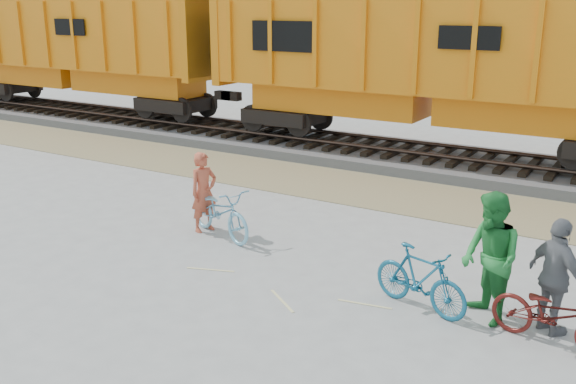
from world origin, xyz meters
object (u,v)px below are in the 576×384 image
Objects in this scene: bicycle_maroon at (555,315)px; person_man at (491,258)px; bicycle_blue at (220,212)px; bicycle_teal at (420,279)px; person_woman at (556,277)px; hopper_car_left at (79,46)px; hopper_car_center at (435,64)px; person_solo at (204,192)px.

bicycle_maroon is 0.90× the size of person_man.
bicycle_teal is (4.73, -1.02, -0.01)m from bicycle_blue.
person_woman is (6.64, -0.72, 0.35)m from bicycle_blue.
bicycle_teal is 1.98m from person_woman.
bicycle_teal is (18.18, -9.29, -2.49)m from hopper_car_left.
bicycle_maroon is at bearing -76.77° from bicycle_teal.
hopper_car_center is at bearing 34.89° from bicycle_teal.
bicycle_maroon is 1.06× the size of person_solo.
hopper_car_center reaches higher than bicycle_blue.
bicycle_maroon is (6.74, -1.12, -0.06)m from bicycle_blue.
bicycle_teal is at bearing -84.27° from person_solo.
bicycle_blue is 1.19× the size of person_solo.
person_solo is at bearing -143.09° from person_man.
hopper_car_center is 8.18× the size of person_solo.
person_solo is at bearing -32.24° from hopper_car_left.
hopper_car_center reaches higher than person_solo.
hopper_car_center is at bearing -22.22° from person_woman.
person_man is (4.18, -9.09, -1.99)m from hopper_car_center.
hopper_car_left is 6.92× the size of person_man.
person_woman is at bearing -76.45° from bicycle_blue.
bicycle_teal is at bearing -123.35° from person_man.
hopper_car_left is 22.12m from person_woman.
bicycle_blue is 4.84m from bicycle_teal.
bicycle_maroon is at bearing -79.69° from bicycle_blue.
person_solo is 0.97× the size of person_woman.
bicycle_blue reaches higher than bicycle_teal.
person_woman is at bearing -78.69° from person_solo.
bicycle_maroon is (2.02, -0.10, -0.04)m from bicycle_teal.
bicycle_teal is 1.01× the size of person_solo.
bicycle_blue is 6.84m from bicycle_maroon.
person_woman is (7.14, -0.82, 0.03)m from person_solo.
bicycle_blue is at bearing 93.78° from bicycle_teal.
bicycle_blue is at bearing -100.58° from hopper_car_center.
hopper_car_center is 11.03m from bicycle_maroon.
hopper_car_center reaches higher than person_woman.
bicycle_blue is 1.18× the size of bicycle_teal.
bicycle_teal is 0.95× the size of bicycle_maroon.
bicycle_maroon is 1.03× the size of person_woman.
bicycle_maroon is (5.20, -9.39, -2.53)m from hopper_car_center.
hopper_car_left reaches higher than bicycle_blue.
bicycle_blue is (13.46, -8.27, -2.47)m from hopper_car_left.
bicycle_maroon is (20.20, -9.39, -2.53)m from hopper_car_left.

